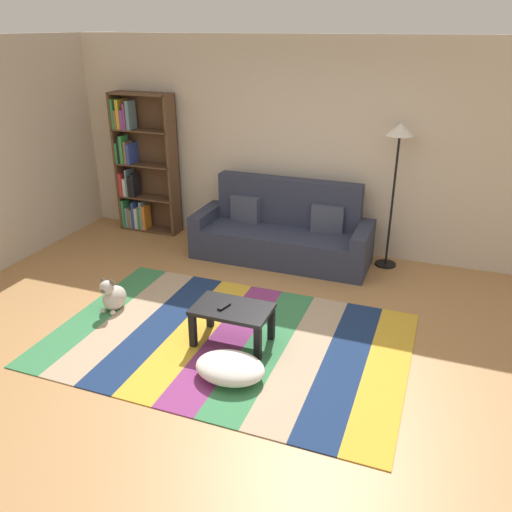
% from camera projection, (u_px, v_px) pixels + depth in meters
% --- Properties ---
extents(ground_plane, '(14.00, 14.00, 0.00)m').
position_uv_depth(ground_plane, '(238.00, 340.00, 5.06)').
color(ground_plane, '#B27F4C').
extents(back_wall, '(6.80, 0.10, 2.70)m').
position_uv_depth(back_wall, '(312.00, 148.00, 6.69)').
color(back_wall, beige).
rests_on(back_wall, ground_plane).
extents(rug, '(3.38, 2.24, 0.01)m').
position_uv_depth(rug, '(228.00, 339.00, 5.05)').
color(rug, '#387F4C').
rests_on(rug, ground_plane).
extents(couch, '(2.26, 0.80, 1.00)m').
position_uv_depth(couch, '(283.00, 233.00, 6.72)').
color(couch, '#2D3347').
rests_on(couch, ground_plane).
extents(bookshelf, '(0.90, 0.28, 1.96)m').
position_uv_depth(bookshelf, '(140.00, 168.00, 7.44)').
color(bookshelf, brown).
rests_on(bookshelf, ground_plane).
extents(coffee_table, '(0.73, 0.46, 0.38)m').
position_uv_depth(coffee_table, '(232.00, 314.00, 4.88)').
color(coffee_table, black).
rests_on(coffee_table, rug).
extents(pouf, '(0.61, 0.46, 0.19)m').
position_uv_depth(pouf, '(230.00, 368.00, 4.46)').
color(pouf, white).
rests_on(pouf, rug).
extents(dog, '(0.22, 0.35, 0.40)m').
position_uv_depth(dog, '(113.00, 296.00, 5.52)').
color(dog, beige).
rests_on(dog, ground_plane).
extents(standing_lamp, '(0.32, 0.32, 1.77)m').
position_uv_depth(standing_lamp, '(398.00, 149.00, 6.02)').
color(standing_lamp, black).
rests_on(standing_lamp, ground_plane).
extents(tv_remote, '(0.08, 0.16, 0.02)m').
position_uv_depth(tv_remote, '(224.00, 306.00, 4.84)').
color(tv_remote, black).
rests_on(tv_remote, coffee_table).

